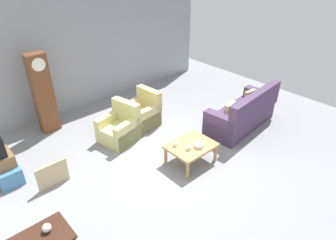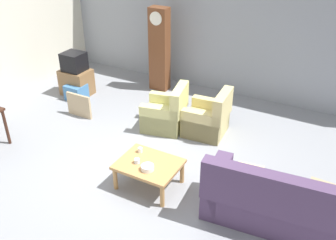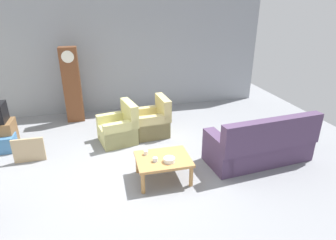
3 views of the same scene
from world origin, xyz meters
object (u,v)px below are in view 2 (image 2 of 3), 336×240
at_px(grandfather_clock, 159,50).
at_px(cup_blue_rimmed, 137,161).
at_px(tv_stand_cabinet, 77,82).
at_px(couch_floral, 280,205).
at_px(cup_white_porcelain, 140,150).
at_px(tv_crt, 74,62).
at_px(framed_picture_leaning, 79,105).
at_px(armchair_olive_far, 208,120).
at_px(coffee_table_wood, 149,166).
at_px(bowl_white_stacked, 147,168).
at_px(storage_box_blue, 76,92).
at_px(armchair_olive_near, 166,114).

relative_size(grandfather_clock, cup_blue_rimmed, 22.70).
bearing_deg(tv_stand_cabinet, cup_blue_rimmed, -34.95).
bearing_deg(cup_blue_rimmed, couch_floral, 5.94).
relative_size(tv_stand_cabinet, cup_blue_rimmed, 7.84).
distance_m(tv_stand_cabinet, cup_white_porcelain, 3.52).
bearing_deg(cup_white_porcelain, couch_floral, -1.21).
xyz_separation_m(tv_stand_cabinet, tv_crt, (0.00, 0.00, 0.51)).
distance_m(tv_stand_cabinet, framed_picture_leaning, 1.12).
height_order(framed_picture_leaning, cup_blue_rimmed, cup_blue_rimmed).
relative_size(armchair_olive_far, cup_blue_rimmed, 10.60).
relative_size(couch_floral, tv_crt, 4.53).
height_order(coffee_table_wood, bowl_white_stacked, bowl_white_stacked).
height_order(storage_box_blue, cup_white_porcelain, cup_white_porcelain).
xyz_separation_m(armchair_olive_near, coffee_table_wood, (0.64, -1.72, 0.07)).
distance_m(coffee_table_wood, grandfather_clock, 3.74).
bearing_deg(bowl_white_stacked, tv_crt, 146.17).
bearing_deg(storage_box_blue, tv_stand_cabinet, 125.17).
height_order(grandfather_clock, tv_stand_cabinet, grandfather_clock).
xyz_separation_m(armchair_olive_far, storage_box_blue, (-3.27, -0.06, -0.13)).
distance_m(grandfather_clock, bowl_white_stacked, 3.89).
bearing_deg(cup_blue_rimmed, coffee_table_wood, 27.90).
relative_size(tv_stand_cabinet, framed_picture_leaning, 1.13).
bearing_deg(tv_stand_cabinet, cup_white_porcelain, -32.35).
distance_m(armchair_olive_near, tv_crt, 2.68).
bearing_deg(cup_blue_rimmed, grandfather_clock, 114.32).
xyz_separation_m(cup_white_porcelain, cup_blue_rimmed, (0.12, -0.28, -0.00)).
bearing_deg(couch_floral, storage_box_blue, 161.48).
xyz_separation_m(coffee_table_wood, tv_crt, (-3.24, 2.07, 0.44)).
height_order(couch_floral, cup_blue_rimmed, couch_floral).
height_order(coffee_table_wood, tv_crt, tv_crt).
bearing_deg(couch_floral, armchair_olive_far, 136.16).
xyz_separation_m(storage_box_blue, bowl_white_stacked, (3.17, -2.01, 0.30)).
xyz_separation_m(couch_floral, tv_crt, (-5.27, 1.93, 0.46)).
xyz_separation_m(tv_crt, bowl_white_stacked, (3.32, -2.22, -0.34)).
bearing_deg(couch_floral, cup_white_porcelain, 178.79).
bearing_deg(couch_floral, tv_stand_cabinet, 159.91).
height_order(framed_picture_leaning, storage_box_blue, framed_picture_leaning).
relative_size(couch_floral, framed_picture_leaning, 3.62).
bearing_deg(armchair_olive_far, tv_stand_cabinet, 177.42).
bearing_deg(cup_white_porcelain, grandfather_clock, 114.45).
bearing_deg(armchair_olive_near, cup_blue_rimmed, -75.08).
xyz_separation_m(coffee_table_wood, grandfather_clock, (-1.68, 3.28, 0.62)).
distance_m(coffee_table_wood, storage_box_blue, 3.61).
xyz_separation_m(grandfather_clock, framed_picture_leaning, (-0.80, -2.03, -0.74)).
bearing_deg(cup_blue_rimmed, tv_crt, 145.05).
distance_m(armchair_olive_far, coffee_table_wood, 1.93).
height_order(armchair_olive_near, storage_box_blue, armchair_olive_near).
bearing_deg(armchair_olive_near, bowl_white_stacked, -69.12).
bearing_deg(bowl_white_stacked, framed_picture_leaning, 151.24).
bearing_deg(cup_blue_rimmed, armchair_olive_far, 80.35).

